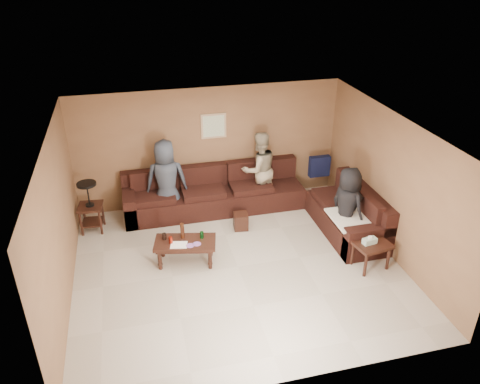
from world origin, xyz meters
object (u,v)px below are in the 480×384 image
at_px(sectional_sofa, 259,203).
at_px(person_left, 166,180).
at_px(side_table_right, 371,246).
at_px(waste_bin, 241,221).
at_px(coffee_table, 185,244).
at_px(person_middle, 259,169).
at_px(end_table_left, 90,206).
at_px(person_right, 347,206).

height_order(sectional_sofa, person_left, person_left).
height_order(sectional_sofa, side_table_right, sectional_sofa).
xyz_separation_m(waste_bin, person_left, (-1.32, 0.79, 0.67)).
bearing_deg(coffee_table, person_middle, 43.41).
distance_m(coffee_table, person_left, 1.69).
bearing_deg(end_table_left, person_left, 5.61).
xyz_separation_m(sectional_sofa, side_table_right, (1.39, -2.06, 0.09)).
xyz_separation_m(sectional_sofa, person_left, (-1.78, 0.46, 0.51)).
height_order(end_table_left, person_right, person_right).
xyz_separation_m(coffee_table, person_right, (2.97, -0.05, 0.38)).
distance_m(sectional_sofa, person_right, 1.83).
bearing_deg(coffee_table, end_table_left, 137.38).
relative_size(sectional_sofa, coffee_table, 4.10).
distance_m(coffee_table, waste_bin, 1.48).
xyz_separation_m(waste_bin, person_middle, (0.61, 0.88, 0.65)).
relative_size(person_middle, person_right, 1.08).
xyz_separation_m(side_table_right, person_middle, (-1.24, 2.61, 0.40)).
xyz_separation_m(coffee_table, end_table_left, (-1.61, 1.48, 0.16)).
bearing_deg(end_table_left, person_right, -18.48).
xyz_separation_m(sectional_sofa, person_middle, (0.15, 0.56, 0.49)).
height_order(waste_bin, person_middle, person_middle).
xyz_separation_m(sectional_sofa, person_right, (1.31, -1.21, 0.43)).
xyz_separation_m(sectional_sofa, waste_bin, (-0.46, -0.32, -0.16)).
bearing_deg(person_left, person_middle, -173.26).
xyz_separation_m(waste_bin, person_right, (1.77, -0.89, 0.59)).
bearing_deg(side_table_right, waste_bin, 136.90).
relative_size(end_table_left, side_table_right, 1.54).
bearing_deg(end_table_left, coffee_table, -42.62).
bearing_deg(person_left, waste_bin, 153.25).
relative_size(side_table_right, waste_bin, 2.05).
relative_size(person_left, person_right, 1.11).
bearing_deg(person_right, coffee_table, 68.70).
distance_m(end_table_left, waste_bin, 2.91).
bearing_deg(person_middle, coffee_table, 31.04).
xyz_separation_m(end_table_left, waste_bin, (2.81, -0.64, -0.38)).
xyz_separation_m(coffee_table, person_left, (-0.12, 1.63, 0.46)).
height_order(coffee_table, person_middle, person_middle).
bearing_deg(sectional_sofa, side_table_right, -55.92).
height_order(sectional_sofa, coffee_table, sectional_sofa).
bearing_deg(end_table_left, person_middle, 3.98).
height_order(coffee_table, end_table_left, end_table_left).
bearing_deg(person_left, person_right, 155.52).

